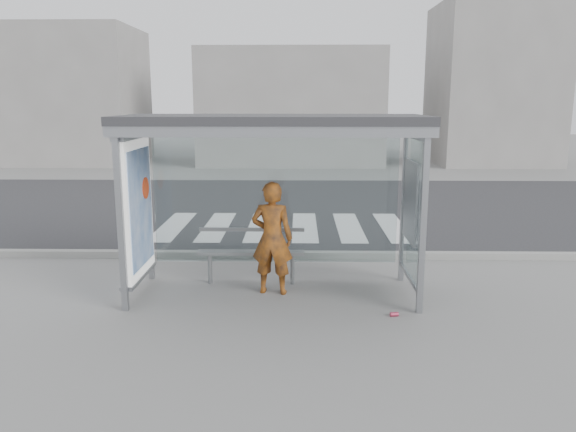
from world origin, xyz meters
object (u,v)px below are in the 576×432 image
object	(u,v)px
bus_shelter	(247,160)
bench	(251,252)
soda_can	(394,314)
person	(272,238)

from	to	relation	value
bus_shelter	bench	xyz separation A→B (m)	(-0.00, 0.44, -1.47)
bus_shelter	bench	size ratio (longest dim) A/B	2.56
soda_can	bench	bearing A→B (deg)	146.33
bus_shelter	soda_can	xyz separation A→B (m)	(2.01, -0.91, -1.95)
bench	soda_can	bearing A→B (deg)	-33.67
bench	person	bearing A→B (deg)	-50.84
person	bench	bearing A→B (deg)	-42.93
person	soda_can	xyz separation A→B (m)	(1.67, -0.91, -0.81)
bus_shelter	bench	world-z (taller)	bus_shelter
person	bench	xyz separation A→B (m)	(-0.35, 0.43, -0.33)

